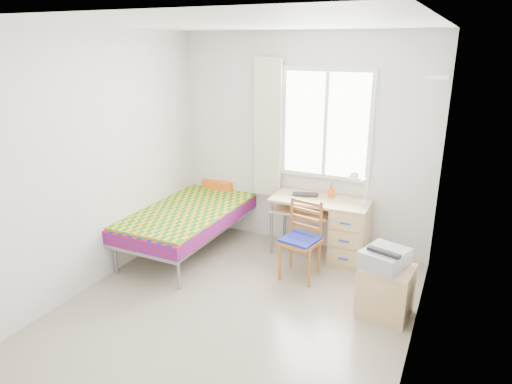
% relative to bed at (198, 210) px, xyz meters
% --- Properties ---
extents(floor, '(3.50, 3.50, 0.00)m').
position_rel_bed_xyz_m(floor, '(1.13, -1.13, -0.46)').
color(floor, '#BCAD93').
rests_on(floor, ground).
extents(ceiling, '(3.50, 3.50, 0.00)m').
position_rel_bed_xyz_m(ceiling, '(1.13, -1.13, 2.14)').
color(ceiling, white).
rests_on(ceiling, wall_back).
extents(wall_back, '(3.20, 0.00, 3.20)m').
position_rel_bed_xyz_m(wall_back, '(1.13, 0.62, 0.84)').
color(wall_back, silver).
rests_on(wall_back, ground).
extents(wall_left, '(0.00, 3.50, 3.50)m').
position_rel_bed_xyz_m(wall_left, '(-0.47, -1.13, 0.84)').
color(wall_left, silver).
rests_on(wall_left, ground).
extents(wall_right, '(0.00, 3.50, 3.50)m').
position_rel_bed_xyz_m(wall_right, '(2.73, -1.13, 0.84)').
color(wall_right, silver).
rests_on(wall_right, ground).
extents(window, '(1.10, 0.04, 1.30)m').
position_rel_bed_xyz_m(window, '(1.43, 0.60, 1.09)').
color(window, white).
rests_on(window, wall_back).
extents(curtain, '(0.35, 0.05, 1.70)m').
position_rel_bed_xyz_m(curtain, '(0.71, 0.55, 0.99)').
color(curtain, beige).
rests_on(curtain, wall_back).
extents(floating_shelf, '(0.20, 0.32, 0.03)m').
position_rel_bed_xyz_m(floating_shelf, '(2.62, 0.27, 1.69)').
color(floating_shelf, white).
rests_on(floating_shelf, wall_right).
extents(bed, '(1.05, 2.21, 0.96)m').
position_rel_bed_xyz_m(bed, '(0.00, 0.00, 0.00)').
color(bed, gray).
rests_on(bed, floor).
extents(desk, '(1.15, 0.54, 0.71)m').
position_rel_bed_xyz_m(desk, '(1.78, 0.34, -0.07)').
color(desk, tan).
rests_on(desk, floor).
extents(chair, '(0.43, 0.43, 0.86)m').
position_rel_bed_xyz_m(chair, '(1.47, -0.22, 0.02)').
color(chair, '#A44B1F').
rests_on(chair, floor).
extents(cabinet, '(0.50, 0.45, 0.50)m').
position_rel_bed_xyz_m(cabinet, '(2.44, -0.62, -0.21)').
color(cabinet, tan).
rests_on(cabinet, floor).
extents(printer, '(0.45, 0.49, 0.18)m').
position_rel_bed_xyz_m(printer, '(2.41, -0.62, 0.12)').
color(printer, '#989B9F').
rests_on(printer, cabinet).
extents(laptop, '(0.35, 0.28, 0.02)m').
position_rel_bed_xyz_m(laptop, '(1.29, 0.35, 0.26)').
color(laptop, black).
rests_on(laptop, desk).
extents(pen_cup, '(0.10, 0.10, 0.10)m').
position_rel_bed_xyz_m(pen_cup, '(1.57, 0.46, 0.30)').
color(pen_cup, orange).
rests_on(pen_cup, desk).
extents(task_lamp, '(0.22, 0.32, 0.40)m').
position_rel_bed_xyz_m(task_lamp, '(1.93, 0.28, 0.50)').
color(task_lamp, white).
rests_on(task_lamp, desk).
extents(book, '(0.19, 0.24, 0.02)m').
position_rel_bed_xyz_m(book, '(1.29, 0.36, 0.13)').
color(book, gray).
rests_on(book, desk).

